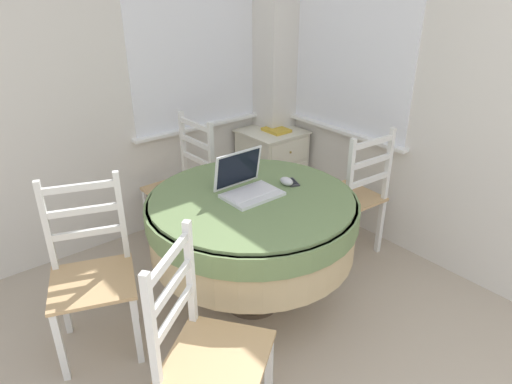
# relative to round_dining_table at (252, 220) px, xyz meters

# --- Properties ---
(corner_room_shell) EXTENTS (4.18, 5.21, 2.55)m
(corner_room_shell) POSITION_rel_round_dining_table_xyz_m (0.48, 0.02, 0.69)
(corner_room_shell) COLOR silver
(corner_room_shell) RESTS_ON ground_plane
(round_dining_table) EXTENTS (1.22, 1.22, 0.74)m
(round_dining_table) POSITION_rel_round_dining_table_xyz_m (0.00, 0.00, 0.00)
(round_dining_table) COLOR #4C3D2D
(round_dining_table) RESTS_ON ground_plane
(laptop) EXTENTS (0.32, 0.27, 0.24)m
(laptop) POSITION_rel_round_dining_table_xyz_m (0.00, 0.05, 0.20)
(laptop) COLOR silver
(laptop) RESTS_ON round_dining_table
(computer_mouse) EXTENTS (0.06, 0.09, 0.05)m
(computer_mouse) POSITION_rel_round_dining_table_xyz_m (0.26, -0.00, 0.18)
(computer_mouse) COLOR silver
(computer_mouse) RESTS_ON round_dining_table
(cell_phone) EXTENTS (0.10, 0.13, 0.01)m
(cell_phone) POSITION_rel_round_dining_table_xyz_m (0.30, -0.00, 0.16)
(cell_phone) COLOR #2D2D33
(cell_phone) RESTS_ON round_dining_table
(dining_chair_near_back_window) EXTENTS (0.42, 0.44, 0.96)m
(dining_chair_near_back_window) POSITION_rel_round_dining_table_xyz_m (0.08, 0.92, -0.13)
(dining_chair_near_back_window) COLOR tan
(dining_chair_near_back_window) RESTS_ON ground_plane
(dining_chair_near_right_window) EXTENTS (0.45, 0.44, 0.96)m
(dining_chair_near_right_window) POSITION_rel_round_dining_table_xyz_m (0.91, 0.01, -0.13)
(dining_chair_near_right_window) COLOR tan
(dining_chair_near_right_window) RESTS_ON ground_plane
(dining_chair_camera_near) EXTENTS (0.59, 0.58, 0.96)m
(dining_chair_camera_near) POSITION_rel_round_dining_table_xyz_m (-0.71, -0.58, -0.13)
(dining_chair_camera_near) COLOR tan
(dining_chair_camera_near) RESTS_ON ground_plane
(dining_chair_left_flank) EXTENTS (0.54, 0.54, 0.96)m
(dining_chair_left_flank) POSITION_rel_round_dining_table_xyz_m (-0.87, 0.27, -0.13)
(dining_chair_left_flank) COLOR tan
(dining_chair_left_flank) RESTS_ON ground_plane
(corner_cabinet) EXTENTS (0.48, 0.49, 0.68)m
(corner_cabinet) POSITION_rel_round_dining_table_xyz_m (1.01, 0.99, -0.25)
(corner_cabinet) COLOR silver
(corner_cabinet) RESTS_ON ground_plane
(book_on_cabinet) EXTENTS (0.17, 0.21, 0.02)m
(book_on_cabinet) POSITION_rel_round_dining_table_xyz_m (1.02, 0.95, 0.10)
(book_on_cabinet) COLOR gold
(book_on_cabinet) RESTS_ON corner_cabinet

